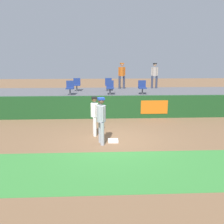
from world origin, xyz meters
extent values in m
plane|color=brown|center=(0.00, 0.00, 0.00)|extent=(60.00, 60.00, 0.00)
cube|color=#388438|center=(0.00, -2.65, 0.00)|extent=(18.00, 2.80, 0.01)
cube|color=white|center=(0.00, -0.15, 0.04)|extent=(0.40, 0.40, 0.08)
cylinder|color=white|center=(-0.77, 0.90, 0.41)|extent=(0.14, 0.14, 0.83)
cylinder|color=white|center=(-0.74, 0.60, 0.41)|extent=(0.14, 0.14, 0.83)
cylinder|color=white|center=(-0.75, 0.75, 1.12)|extent=(0.34, 0.34, 0.58)
sphere|color=brown|center=(-0.75, 0.75, 1.58)|extent=(0.22, 0.22, 0.22)
cube|color=black|center=(-0.75, 0.75, 1.65)|extent=(0.24, 0.24, 0.08)
cylinder|color=white|center=(-0.77, 0.94, 1.14)|extent=(0.08, 0.08, 0.55)
cylinder|color=white|center=(-0.74, 0.55, 1.14)|extent=(0.08, 0.08, 0.55)
ellipsoid|color=brown|center=(-0.67, 0.95, 0.91)|extent=(0.13, 0.21, 0.28)
cylinder|color=#9EA3AD|center=(-0.50, -0.20, 0.45)|extent=(0.15, 0.15, 0.90)
cylinder|color=#9EA3AD|center=(-0.43, -0.52, 0.45)|extent=(0.15, 0.15, 0.90)
cylinder|color=#9EA3AD|center=(-0.47, -0.36, 1.21)|extent=(0.41, 0.41, 0.63)
sphere|color=brown|center=(-0.47, -0.36, 1.71)|extent=(0.23, 0.23, 0.23)
cube|color=#193899|center=(-0.47, -0.36, 1.79)|extent=(0.29, 0.29, 0.08)
cylinder|color=#9EA3AD|center=(-0.52, -0.15, 1.23)|extent=(0.09, 0.09, 0.59)
cylinder|color=#9EA3AD|center=(-0.42, -0.56, 1.23)|extent=(0.09, 0.09, 0.59)
cube|color=#19471E|center=(0.00, 3.76, 0.63)|extent=(18.00, 0.24, 1.25)
cube|color=orange|center=(2.48, 3.64, 0.63)|extent=(1.50, 0.02, 0.75)
cube|color=#59595E|center=(0.00, 6.33, 0.56)|extent=(18.00, 4.80, 1.12)
cylinder|color=#4C4C51|center=(0.09, 5.13, 1.32)|extent=(0.08, 0.08, 0.40)
cube|color=navy|center=(0.09, 5.13, 1.52)|extent=(0.45, 0.44, 0.08)
cube|color=navy|center=(0.09, 5.32, 1.76)|extent=(0.45, 0.06, 0.40)
cylinder|color=#4C4C51|center=(2.05, 5.13, 1.32)|extent=(0.08, 0.08, 0.40)
cube|color=navy|center=(2.05, 5.13, 1.52)|extent=(0.46, 0.44, 0.08)
cube|color=navy|center=(2.05, 5.32, 1.76)|extent=(0.46, 0.06, 0.40)
cylinder|color=#4C4C51|center=(-2.30, 5.13, 1.32)|extent=(0.08, 0.08, 0.40)
cube|color=navy|center=(-2.30, 5.13, 1.52)|extent=(0.46, 0.44, 0.08)
cube|color=navy|center=(-2.30, 5.32, 1.76)|extent=(0.46, 0.06, 0.40)
cylinder|color=#4C4C51|center=(0.06, 6.93, 1.32)|extent=(0.08, 0.08, 0.40)
cube|color=navy|center=(0.06, 6.93, 1.52)|extent=(0.44, 0.44, 0.08)
cube|color=navy|center=(0.06, 7.12, 1.76)|extent=(0.44, 0.06, 0.40)
cylinder|color=#4C4C51|center=(-2.07, 6.93, 1.32)|extent=(0.08, 0.08, 0.40)
cube|color=navy|center=(-2.07, 6.93, 1.52)|extent=(0.47, 0.44, 0.08)
cube|color=navy|center=(-2.07, 7.12, 1.76)|extent=(0.47, 0.06, 0.40)
cylinder|color=#33384C|center=(3.60, 8.19, 1.56)|extent=(0.15, 0.15, 0.89)
cylinder|color=#33384C|center=(3.28, 8.19, 1.56)|extent=(0.15, 0.15, 0.89)
cylinder|color=#A5998C|center=(3.44, 8.19, 2.32)|extent=(0.35, 0.35, 0.63)
sphere|color=tan|center=(3.44, 8.19, 2.81)|extent=(0.23, 0.23, 0.23)
cube|color=black|center=(3.44, 8.19, 2.88)|extent=(0.25, 0.25, 0.08)
cylinder|color=#A5998C|center=(3.65, 8.19, 2.34)|extent=(0.09, 0.09, 0.59)
cylinder|color=#A5998C|center=(3.23, 8.19, 2.34)|extent=(0.09, 0.09, 0.59)
cylinder|color=#33384C|center=(1.21, 8.11, 1.57)|extent=(0.15, 0.15, 0.90)
cylinder|color=#33384C|center=(0.89, 8.05, 1.57)|extent=(0.15, 0.15, 0.90)
cylinder|color=#BF5919|center=(1.05, 8.08, 2.33)|extent=(0.41, 0.41, 0.63)
sphere|color=tan|center=(1.05, 8.08, 2.83)|extent=(0.23, 0.23, 0.23)
cube|color=#BF5919|center=(1.05, 8.08, 2.90)|extent=(0.29, 0.29, 0.08)
cylinder|color=#BF5919|center=(1.26, 8.12, 2.35)|extent=(0.09, 0.09, 0.59)
cylinder|color=#BF5919|center=(0.85, 8.04, 2.35)|extent=(0.09, 0.09, 0.59)
camera|label=1|loc=(-0.49, -9.40, 3.29)|focal=38.97mm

